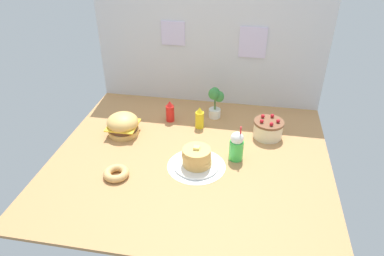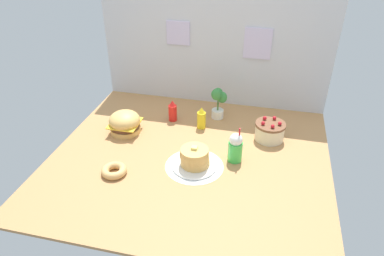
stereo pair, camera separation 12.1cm
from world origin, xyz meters
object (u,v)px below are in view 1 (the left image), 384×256
object	(u,v)px
pancake_stack	(197,158)
potted_plant	(215,101)
ketchup_bottle	(170,112)
layer_cake	(268,129)
donut_pink_glaze	(116,173)
burger	(123,125)
cream_soda_cup	(236,146)
mustard_bottle	(199,118)

from	to	relation	value
pancake_stack	potted_plant	world-z (taller)	potted_plant
ketchup_bottle	layer_cake	bearing A→B (deg)	-7.29
potted_plant	donut_pink_glaze	bearing A→B (deg)	-121.18
burger	donut_pink_glaze	bearing A→B (deg)	-75.82
donut_pink_glaze	potted_plant	size ratio (longest dim) A/B	0.61
donut_pink_glaze	cream_soda_cup	bearing A→B (deg)	23.86
pancake_stack	mustard_bottle	world-z (taller)	mustard_bottle
donut_pink_glaze	potted_plant	bearing A→B (deg)	58.82
mustard_bottle	pancake_stack	bearing A→B (deg)	-82.52
layer_cake	ketchup_bottle	distance (cm)	79.70
mustard_bottle	cream_soda_cup	xyz separation A→B (cm)	(32.14, -36.92, 2.25)
layer_cake	burger	bearing A→B (deg)	-171.87
mustard_bottle	donut_pink_glaze	size ratio (longest dim) A/B	1.08
pancake_stack	ketchup_bottle	bearing A→B (deg)	119.23
pancake_stack	donut_pink_glaze	xyz separation A→B (cm)	(-49.99, -20.06, -3.91)
layer_cake	cream_soda_cup	distance (cm)	39.72
layer_cake	mustard_bottle	world-z (taller)	mustard_bottle
layer_cake	ketchup_bottle	bearing A→B (deg)	172.71
burger	layer_cake	bearing A→B (deg)	8.13
burger	potted_plant	xyz separation A→B (cm)	(66.73, 38.66, 6.55)
burger	mustard_bottle	size ratio (longest dim) A/B	1.33
burger	mustard_bottle	bearing A→B (deg)	19.42
mustard_bottle	cream_soda_cup	bearing A→B (deg)	-48.96
layer_cake	donut_pink_glaze	xyz separation A→B (cm)	(-97.50, -66.29, -4.32)
burger	cream_soda_cup	distance (cm)	89.97
burger	cream_soda_cup	xyz separation A→B (cm)	(88.29, -17.13, 2.41)
layer_cake	ketchup_bottle	xyz separation A→B (cm)	(-79.05, 10.11, 1.38)
ketchup_bottle	burger	bearing A→B (deg)	-140.35
ketchup_bottle	mustard_bottle	world-z (taller)	same
burger	ketchup_bottle	bearing A→B (deg)	39.65
mustard_bottle	burger	bearing A→B (deg)	-160.58
mustard_bottle	potted_plant	size ratio (longest dim) A/B	0.66
pancake_stack	mustard_bottle	xyz separation A→B (cm)	(-6.60, 50.27, 1.79)
burger	pancake_stack	bearing A→B (deg)	-25.90
pancake_stack	potted_plant	xyz separation A→B (cm)	(3.98, 69.14, 8.18)
burger	layer_cake	distance (cm)	111.39
donut_pink_glaze	mustard_bottle	bearing A→B (deg)	58.33
burger	potted_plant	bearing A→B (deg)	30.09
burger	ketchup_bottle	xyz separation A→B (cm)	(31.22, 25.87, 0.16)
pancake_stack	ketchup_bottle	world-z (taller)	ketchup_bottle
burger	donut_pink_glaze	distance (cm)	52.42
pancake_stack	donut_pink_glaze	bearing A→B (deg)	-158.14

